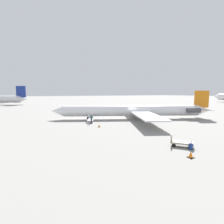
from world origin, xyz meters
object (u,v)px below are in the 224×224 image
Objects in this scene: boarding_stairs at (90,120)px; suitcase at (191,146)px; airplane_main at (136,111)px; passenger at (91,118)px; luggage_cart at (181,142)px.

boarding_stairs is 20.08m from suitcase.
boarding_stairs is at bearing -80.43° from suitcase.
airplane_main is at bearing -68.83° from boarding_stairs.
airplane_main is 18.64× the size of passenger.
luggage_cart is at bearing -84.98° from suitcase.
passenger is 17.51m from luggage_cart.
suitcase is (-3.34, 19.80, -0.03)m from boarding_stairs.
passenger is (0.32, 1.49, 0.64)m from boarding_stairs.
boarding_stairs reaches higher than luggage_cart.
luggage_cart is at bearing -147.05° from boarding_stairs.
boarding_stairs is at bearing 10.90° from passenger.
luggage_cart reaches higher than suitcase.
airplane_main is 20.70m from suitcase.
luggage_cart is at bearing -145.17° from passenger.
airplane_main is 7.93× the size of boarding_stairs.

